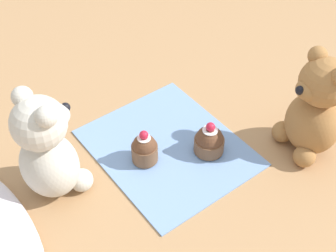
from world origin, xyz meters
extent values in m
plane|color=tan|center=(0.00, 0.00, 0.00)|extent=(4.00, 4.00, 0.00)
cube|color=#7A9ED1|center=(0.00, 0.00, 0.00)|extent=(0.28, 0.24, 0.01)
ellipsoid|color=beige|center=(0.04, 0.20, 0.06)|extent=(0.11, 0.10, 0.11)
sphere|color=beige|center=(0.04, 0.20, 0.15)|extent=(0.08, 0.08, 0.08)
ellipsoid|color=beige|center=(0.05, 0.17, 0.14)|extent=(0.04, 0.04, 0.03)
sphere|color=black|center=(0.05, 0.15, 0.15)|extent=(0.02, 0.02, 0.02)
sphere|color=beige|center=(0.01, 0.20, 0.18)|extent=(0.03, 0.03, 0.03)
sphere|color=beige|center=(0.07, 0.21, 0.18)|extent=(0.03, 0.03, 0.03)
sphere|color=beige|center=(0.01, 0.17, 0.02)|extent=(0.04, 0.04, 0.04)
sphere|color=beige|center=(0.08, 0.18, 0.02)|extent=(0.04, 0.04, 0.04)
ellipsoid|color=#A3703D|center=(-0.14, -0.20, 0.06)|extent=(0.12, 0.11, 0.11)
sphere|color=#A3703D|center=(-0.14, -0.20, 0.15)|extent=(0.08, 0.08, 0.08)
ellipsoid|color=#A3703D|center=(-0.14, -0.17, 0.14)|extent=(0.05, 0.04, 0.03)
sphere|color=black|center=(-0.13, -0.16, 0.15)|extent=(0.01, 0.01, 0.01)
sphere|color=#A3703D|center=(-0.12, -0.21, 0.18)|extent=(0.03, 0.03, 0.03)
sphere|color=#A3703D|center=(-0.11, -0.18, 0.02)|extent=(0.04, 0.04, 0.04)
sphere|color=#A3703D|center=(-0.17, -0.16, 0.02)|extent=(0.04, 0.04, 0.04)
cylinder|color=brown|center=(0.00, 0.05, 0.02)|extent=(0.05, 0.05, 0.03)
sphere|color=brown|center=(0.00, 0.05, 0.04)|extent=(0.04, 0.04, 0.04)
cylinder|color=white|center=(0.00, 0.05, 0.06)|extent=(0.02, 0.02, 0.00)
sphere|color=red|center=(0.00, 0.05, 0.06)|extent=(0.02, 0.02, 0.02)
cylinder|color=brown|center=(-0.05, -0.05, 0.02)|extent=(0.05, 0.05, 0.03)
sphere|color=brown|center=(-0.05, -0.05, 0.03)|extent=(0.05, 0.05, 0.05)
cylinder|color=white|center=(-0.05, -0.05, 0.05)|extent=(0.03, 0.03, 0.00)
sphere|color=red|center=(-0.05, -0.05, 0.06)|extent=(0.02, 0.02, 0.02)
camera|label=1|loc=(-0.45, 0.34, 0.61)|focal=50.00mm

